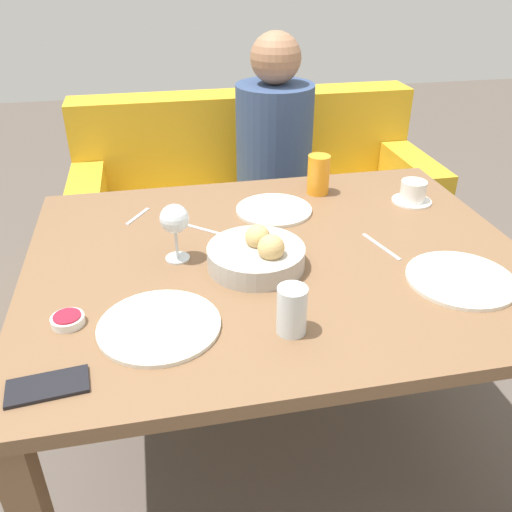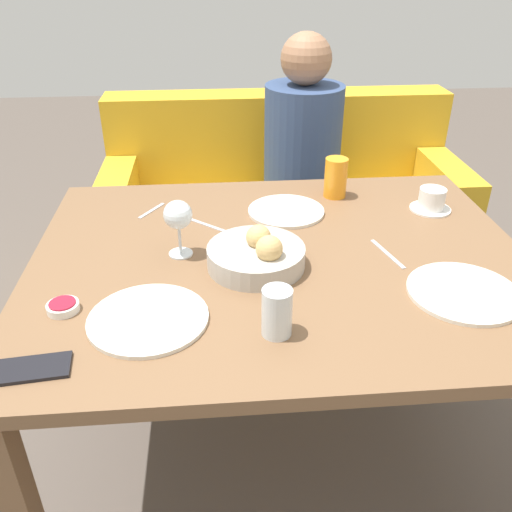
{
  "view_description": "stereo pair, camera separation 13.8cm",
  "coord_description": "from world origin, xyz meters",
  "px_view_note": "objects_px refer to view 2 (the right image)",
  "views": [
    {
      "loc": [
        -0.31,
        -1.22,
        1.48
      ],
      "look_at": [
        -0.07,
        -0.05,
        0.79
      ],
      "focal_mm": 38.0,
      "sensor_mm": 36.0,
      "label": 1
    },
    {
      "loc": [
        -0.17,
        -1.24,
        1.48
      ],
      "look_at": [
        -0.07,
        -0.05,
        0.79
      ],
      "focal_mm": 38.0,
      "sensor_mm": 36.0,
      "label": 2
    }
  ],
  "objects_px": {
    "plate_near_right": "(464,292)",
    "cell_phone": "(31,369)",
    "seated_person": "(300,194)",
    "coffee_cup": "(432,200)",
    "wine_glass": "(178,217)",
    "fork_silver": "(387,254)",
    "couch": "(281,219)",
    "jam_bowl_berry": "(63,307)",
    "juice_glass": "(336,178)",
    "knife_silver": "(209,226)",
    "spoon_coffee": "(152,211)",
    "bread_basket": "(257,255)",
    "plate_far_center": "(286,211)",
    "water_tumbler": "(277,312)",
    "plate_near_left": "(148,319)"
  },
  "relations": [
    {
      "from": "seated_person",
      "to": "water_tumbler",
      "type": "relative_size",
      "value": 10.82
    },
    {
      "from": "plate_near_right",
      "to": "fork_silver",
      "type": "height_order",
      "value": "plate_near_right"
    },
    {
      "from": "seated_person",
      "to": "cell_phone",
      "type": "distance_m",
      "value": 1.57
    },
    {
      "from": "coffee_cup",
      "to": "spoon_coffee",
      "type": "relative_size",
      "value": 1.16
    },
    {
      "from": "water_tumbler",
      "to": "knife_silver",
      "type": "height_order",
      "value": "water_tumbler"
    },
    {
      "from": "bread_basket",
      "to": "wine_glass",
      "type": "relative_size",
      "value": 1.61
    },
    {
      "from": "plate_near_left",
      "to": "bread_basket",
      "type": "bearing_deg",
      "value": 38.9
    },
    {
      "from": "water_tumbler",
      "to": "wine_glass",
      "type": "height_order",
      "value": "wine_glass"
    },
    {
      "from": "wine_glass",
      "to": "knife_silver",
      "type": "relative_size",
      "value": 1.2
    },
    {
      "from": "coffee_cup",
      "to": "knife_silver",
      "type": "relative_size",
      "value": 0.97
    },
    {
      "from": "plate_far_center",
      "to": "seated_person",
      "type": "bearing_deg",
      "value": 76.72
    },
    {
      "from": "seated_person",
      "to": "jam_bowl_berry",
      "type": "distance_m",
      "value": 1.4
    },
    {
      "from": "fork_silver",
      "to": "jam_bowl_berry",
      "type": "bearing_deg",
      "value": -166.81
    },
    {
      "from": "plate_near_left",
      "to": "water_tumbler",
      "type": "xyz_separation_m",
      "value": [
        0.28,
        -0.07,
        0.05
      ]
    },
    {
      "from": "water_tumbler",
      "to": "wine_glass",
      "type": "xyz_separation_m",
      "value": [
        -0.22,
        0.36,
        0.06
      ]
    },
    {
      "from": "plate_near_right",
      "to": "spoon_coffee",
      "type": "distance_m",
      "value": 0.94
    },
    {
      "from": "juice_glass",
      "to": "jam_bowl_berry",
      "type": "distance_m",
      "value": 0.95
    },
    {
      "from": "spoon_coffee",
      "to": "bread_basket",
      "type": "bearing_deg",
      "value": -50.31
    },
    {
      "from": "bread_basket",
      "to": "fork_silver",
      "type": "bearing_deg",
      "value": 5.43
    },
    {
      "from": "wine_glass",
      "to": "jam_bowl_berry",
      "type": "xyz_separation_m",
      "value": [
        -0.26,
        -0.24,
        -0.1
      ]
    },
    {
      "from": "spoon_coffee",
      "to": "cell_phone",
      "type": "bearing_deg",
      "value": -103.81
    },
    {
      "from": "plate_near_left",
      "to": "couch",
      "type": "bearing_deg",
      "value": 70.82
    },
    {
      "from": "couch",
      "to": "seated_person",
      "type": "distance_m",
      "value": 0.26
    },
    {
      "from": "coffee_cup",
      "to": "spoon_coffee",
      "type": "distance_m",
      "value": 0.87
    },
    {
      "from": "couch",
      "to": "jam_bowl_berry",
      "type": "bearing_deg",
      "value": -117.05
    },
    {
      "from": "seated_person",
      "to": "coffee_cup",
      "type": "height_order",
      "value": "seated_person"
    },
    {
      "from": "couch",
      "to": "coffee_cup",
      "type": "relative_size",
      "value": 12.85
    },
    {
      "from": "coffee_cup",
      "to": "fork_silver",
      "type": "xyz_separation_m",
      "value": [
        -0.22,
        -0.26,
        -0.03
      ]
    },
    {
      "from": "wine_glass",
      "to": "fork_silver",
      "type": "bearing_deg",
      "value": -4.76
    },
    {
      "from": "couch",
      "to": "jam_bowl_berry",
      "type": "relative_size",
      "value": 22.27
    },
    {
      "from": "plate_near_right",
      "to": "cell_phone",
      "type": "height_order",
      "value": "plate_near_right"
    },
    {
      "from": "bread_basket",
      "to": "jam_bowl_berry",
      "type": "xyz_separation_m",
      "value": [
        -0.46,
        -0.16,
        -0.02
      ]
    },
    {
      "from": "cell_phone",
      "to": "bread_basket",
      "type": "bearing_deg",
      "value": 36.71
    },
    {
      "from": "cell_phone",
      "to": "fork_silver",
      "type": "bearing_deg",
      "value": 25.05
    },
    {
      "from": "juice_glass",
      "to": "spoon_coffee",
      "type": "relative_size",
      "value": 1.19
    },
    {
      "from": "water_tumbler",
      "to": "cell_phone",
      "type": "height_order",
      "value": "water_tumbler"
    },
    {
      "from": "seated_person",
      "to": "juice_glass",
      "type": "height_order",
      "value": "seated_person"
    },
    {
      "from": "wine_glass",
      "to": "fork_silver",
      "type": "relative_size",
      "value": 0.98
    },
    {
      "from": "seated_person",
      "to": "fork_silver",
      "type": "bearing_deg",
      "value": -85.63
    },
    {
      "from": "spoon_coffee",
      "to": "plate_far_center",
      "type": "bearing_deg",
      "value": -6.36
    },
    {
      "from": "juice_glass",
      "to": "water_tumbler",
      "type": "distance_m",
      "value": 0.76
    },
    {
      "from": "plate_near_right",
      "to": "cell_phone",
      "type": "distance_m",
      "value": 0.97
    },
    {
      "from": "plate_near_right",
      "to": "cell_phone",
      "type": "xyz_separation_m",
      "value": [
        -0.95,
        -0.19,
        -0.0
      ]
    },
    {
      "from": "water_tumbler",
      "to": "bread_basket",
      "type": "bearing_deg",
      "value": 93.57
    },
    {
      "from": "fork_silver",
      "to": "spoon_coffee",
      "type": "height_order",
      "value": "same"
    },
    {
      "from": "plate_near_right",
      "to": "seated_person",
      "type": "bearing_deg",
      "value": 99.59
    },
    {
      "from": "juice_glass",
      "to": "knife_silver",
      "type": "bearing_deg",
      "value": -155.82
    },
    {
      "from": "bread_basket",
      "to": "plate_far_center",
      "type": "distance_m",
      "value": 0.34
    },
    {
      "from": "seated_person",
      "to": "coffee_cup",
      "type": "distance_m",
      "value": 0.81
    },
    {
      "from": "couch",
      "to": "coffee_cup",
      "type": "height_order",
      "value": "couch"
    }
  ]
}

